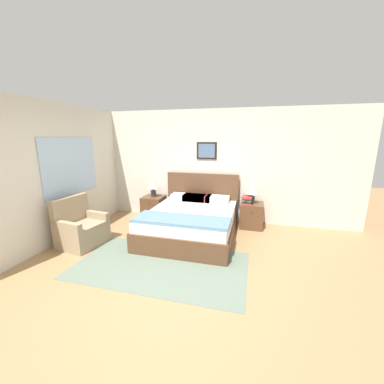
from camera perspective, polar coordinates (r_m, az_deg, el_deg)
The scene contains 15 objects.
ground_plane at distance 3.61m, azimuth -7.62°, elevation -19.99°, with size 16.00×16.00×0.00m, color #99754C.
wall_back at distance 5.66m, azimuth 2.48°, elevation 6.34°, with size 7.07×0.09×2.60m.
wall_left at distance 5.48m, azimuth -25.98°, elevation 4.85°, with size 0.08×5.08×2.60m.
area_rug_main at distance 3.91m, azimuth -7.59°, elevation -17.13°, with size 2.67×1.50×0.01m.
bed at distance 4.85m, azimuth -0.09°, elevation -6.98°, with size 1.72×2.09×1.14m.
armchair at distance 4.89m, azimuth -25.36°, elevation -8.12°, with size 0.74×0.83×0.90m.
nightstand_near_window at distance 5.91m, azimuth -9.26°, elevation -3.69°, with size 0.50×0.52×0.55m.
nightstand_by_door at distance 5.43m, azimuth 14.20°, elevation -5.46°, with size 0.50×0.52×0.55m.
table_lamp_near_window at distance 5.79m, azimuth -9.39°, elevation 1.70°, with size 0.26×0.26×0.44m.
table_lamp_by_door at distance 5.29m, azimuth 14.41°, elevation 0.40°, with size 0.26×0.26×0.44m.
book_thick_bottom at distance 5.30m, azimuth 13.15°, elevation -2.60°, with size 0.20×0.24×0.02m.
book_hardcover_middle at distance 5.29m, azimuth 13.17°, elevation -2.26°, with size 0.17×0.24×0.04m.
book_novel_upper at distance 5.28m, azimuth 13.19°, elevation -1.86°, with size 0.21×0.24×0.04m.
book_slim_near_top at distance 5.27m, azimuth 13.21°, elevation -1.54°, with size 0.22×0.30×0.02m.
book_paperback_top at distance 5.27m, azimuth 13.22°, elevation -1.21°, with size 0.23×0.28×0.04m.
Camera 1 is at (1.20, -2.78, 1.96)m, focal length 22.00 mm.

